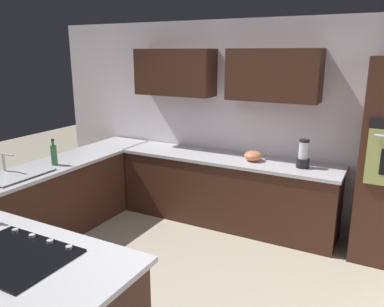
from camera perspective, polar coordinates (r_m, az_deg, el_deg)
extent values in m
plane|color=#9E937F|center=(3.83, -4.42, -20.16)|extent=(14.00, 14.00, 0.00)
cube|color=silver|center=(5.11, 8.03, 4.65)|extent=(6.00, 0.10, 2.60)
cube|color=#381E14|center=(4.70, 12.03, 11.37)|extent=(1.10, 0.34, 0.61)
cube|color=#381E14|center=(5.24, -2.58, 12.01)|extent=(1.10, 0.34, 0.61)
cube|color=#381E14|center=(5.03, 5.09, -5.72)|extent=(2.80, 0.60, 0.86)
cube|color=#B2B2B7|center=(4.89, 5.21, -0.78)|extent=(2.84, 0.64, 0.04)
cube|color=#381E14|center=(5.07, -18.80, -6.32)|extent=(0.60, 2.90, 0.86)
cube|color=#B2B2B7|center=(4.93, -19.23, -1.44)|extent=(0.64, 2.94, 0.04)
cube|color=#B2B2B7|center=(2.86, -25.10, -14.08)|extent=(1.68, 0.90, 0.04)
cube|color=#515456|center=(4.67, -22.98, -2.35)|extent=(0.40, 0.30, 0.02)
cube|color=#515456|center=(4.47, -26.32, -3.45)|extent=(0.40, 0.30, 0.02)
cube|color=#B7BABF|center=(4.57, -24.63, -2.78)|extent=(0.46, 0.70, 0.01)
cylinder|color=#B7BABF|center=(4.70, -26.24, -1.31)|extent=(0.03, 0.03, 0.22)
cylinder|color=#B7BABF|center=(4.61, -25.81, -0.14)|extent=(0.18, 0.02, 0.02)
cube|color=black|center=(2.85, -25.16, -13.60)|extent=(0.76, 0.56, 0.01)
cylinder|color=#B2B2B7|center=(2.78, -17.88, -13.19)|extent=(0.04, 0.04, 0.02)
cylinder|color=#B2B2B7|center=(2.90, -20.43, -12.18)|extent=(0.04, 0.04, 0.02)
cylinder|color=#B2B2B7|center=(3.03, -22.75, -11.24)|extent=(0.04, 0.04, 0.02)
cylinder|color=#B2B2B7|center=(3.16, -24.87, -10.36)|extent=(0.04, 0.04, 0.02)
cylinder|color=black|center=(4.60, 16.18, -1.36)|extent=(0.15, 0.15, 0.11)
cylinder|color=silver|center=(4.56, 16.32, 0.49)|extent=(0.11, 0.11, 0.20)
cylinder|color=black|center=(4.54, 16.42, 1.85)|extent=(0.12, 0.12, 0.03)
ellipsoid|color=#CC724C|center=(4.75, 9.12, -0.36)|extent=(0.22, 0.22, 0.12)
cylinder|color=#336B38|center=(4.79, -19.89, -0.25)|extent=(0.07, 0.07, 0.24)
cylinder|color=#336B38|center=(4.76, -20.05, 1.46)|extent=(0.03, 0.03, 0.06)
cylinder|color=black|center=(4.75, -20.09, 1.93)|extent=(0.04, 0.04, 0.02)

